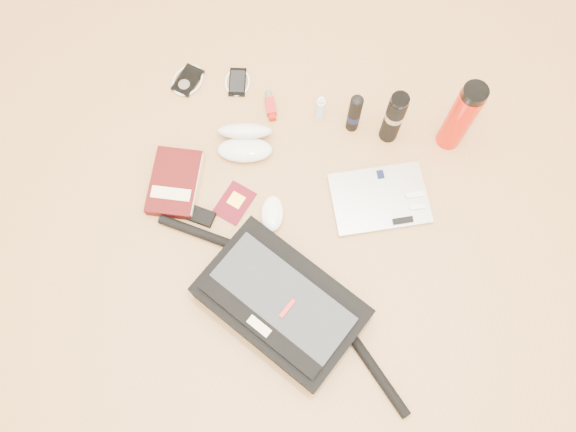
{
  "coord_description": "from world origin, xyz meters",
  "views": [
    {
      "loc": [
        0.14,
        -0.46,
        1.63
      ],
      "look_at": [
        0.01,
        0.05,
        0.06
      ],
      "focal_mm": 35.0,
      "sensor_mm": 36.0,
      "label": 1
    }
  ],
  "objects_px": {
    "messenger_bag": "(280,303)",
    "thermos_black": "(394,118)",
    "laptop": "(380,199)",
    "book": "(175,183)",
    "thermos_red": "(461,117)"
  },
  "relations": [
    {
      "from": "messenger_bag",
      "to": "thermos_red",
      "type": "distance_m",
      "value": 0.77
    },
    {
      "from": "messenger_bag",
      "to": "thermos_red",
      "type": "height_order",
      "value": "thermos_red"
    },
    {
      "from": "thermos_red",
      "to": "messenger_bag",
      "type": "bearing_deg",
      "value": -120.77
    },
    {
      "from": "book",
      "to": "thermos_red",
      "type": "relative_size",
      "value": 0.79
    },
    {
      "from": "laptop",
      "to": "thermos_black",
      "type": "distance_m",
      "value": 0.25
    },
    {
      "from": "messenger_bag",
      "to": "thermos_black",
      "type": "bearing_deg",
      "value": 96.77
    },
    {
      "from": "book",
      "to": "thermos_black",
      "type": "bearing_deg",
      "value": 21.94
    },
    {
      "from": "laptop",
      "to": "thermos_black",
      "type": "bearing_deg",
      "value": 71.45
    },
    {
      "from": "laptop",
      "to": "book",
      "type": "height_order",
      "value": "book"
    },
    {
      "from": "book",
      "to": "laptop",
      "type": "bearing_deg",
      "value": 2.77
    },
    {
      "from": "book",
      "to": "thermos_red",
      "type": "xyz_separation_m",
      "value": [
        0.8,
        0.36,
        0.13
      ]
    },
    {
      "from": "messenger_bag",
      "to": "book",
      "type": "xyz_separation_m",
      "value": [
        -0.41,
        0.29,
        -0.04
      ]
    },
    {
      "from": "messenger_bag",
      "to": "laptop",
      "type": "xyz_separation_m",
      "value": [
        0.22,
        0.4,
        -0.05
      ]
    },
    {
      "from": "thermos_red",
      "to": "laptop",
      "type": "bearing_deg",
      "value": -123.79
    },
    {
      "from": "laptop",
      "to": "thermos_black",
      "type": "xyz_separation_m",
      "value": [
        -0.02,
        0.23,
        0.1
      ]
    }
  ]
}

